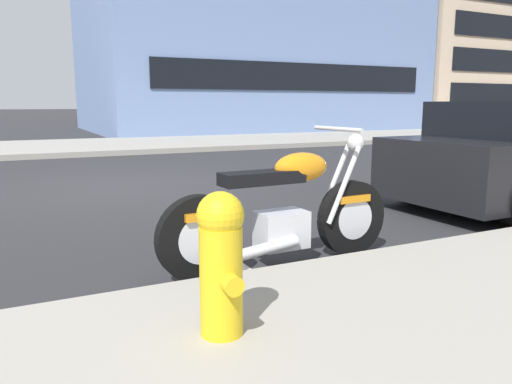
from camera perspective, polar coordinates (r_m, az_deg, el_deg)
ground_plane at (r=8.29m, az=-14.82°, el=0.69°), size 260.00×260.00×0.00m
sidewalk_far_curb at (r=20.56m, az=15.33°, el=6.32°), size 120.00×5.00×0.14m
parking_stall_stripe at (r=4.29m, az=-3.25°, el=-7.64°), size 0.12×2.20×0.01m
parked_motorcycle at (r=3.98m, az=3.27°, el=-2.60°), size 2.09×0.62×1.13m
fire_hydrant at (r=2.52m, az=-4.08°, el=-7.86°), size 0.24×0.36×0.75m
townhouse_near_left at (r=26.25m, az=-1.89°, el=19.24°), size 14.74×11.91×10.92m
townhouse_behind_pole at (r=33.27m, az=19.09°, el=14.32°), size 9.87×11.84×8.09m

